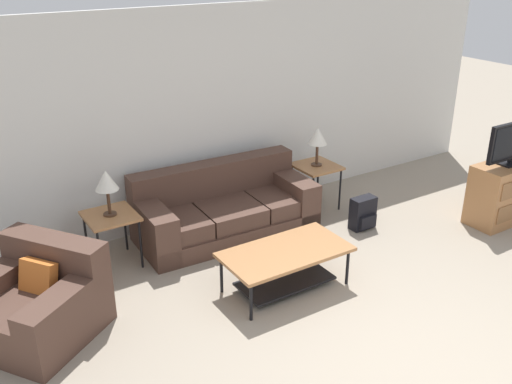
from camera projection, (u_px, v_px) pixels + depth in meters
The scene contains 11 objects.
ground_plane at pixel (430, 380), 4.57m from camera, with size 24.00×24.00×0.00m, color gray.
wall_back at pixel (209, 116), 6.91m from camera, with size 9.02×0.06×2.60m.
couch at pixel (224, 210), 6.80m from camera, with size 2.14×1.00×0.82m.
armchair at pixel (36, 304), 5.04m from camera, with size 1.40×1.41×0.80m.
coffee_table at pixel (285, 260), 5.68m from camera, with size 1.28×0.68×0.43m.
side_table_left at pixel (111, 220), 6.03m from camera, with size 0.53×0.54×0.59m.
side_table_right at pixel (316, 170), 7.37m from camera, with size 0.53×0.54×0.59m.
table_lamp_left at pixel (106, 182), 5.85m from camera, with size 0.24×0.24×0.50m.
table_lamp_right at pixel (318, 137), 7.20m from camera, with size 0.24×0.24×0.50m.
tv_console at pixel (504, 192), 7.07m from camera, with size 0.93×0.46×0.76m.
backpack at pixel (363, 214), 6.95m from camera, with size 0.31×0.24×0.40m.
Camera 1 is at (-3.10, -2.28, 3.21)m, focal length 40.00 mm.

